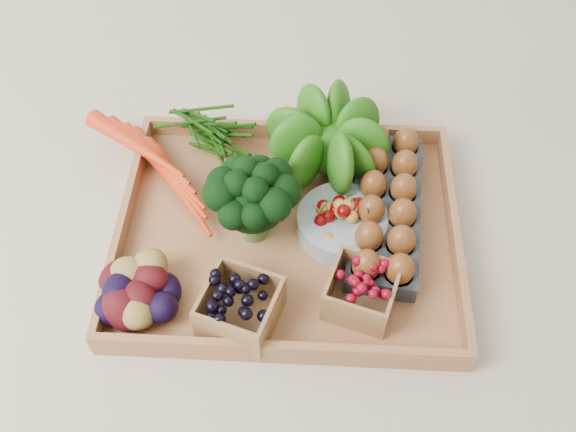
{
  "coord_description": "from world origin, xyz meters",
  "views": [
    {
      "loc": [
        0.03,
        -0.62,
        0.87
      ],
      "look_at": [
        0.0,
        0.0,
        0.06
      ],
      "focal_mm": 40.0,
      "sensor_mm": 36.0,
      "label": 1
    }
  ],
  "objects_px": {
    "broccoli": "(253,212)",
    "egg_carton": "(385,211)",
    "cherry_bowl": "(342,224)",
    "tray": "(288,235)"
  },
  "relations": [
    {
      "from": "cherry_bowl",
      "to": "egg_carton",
      "type": "bearing_deg",
      "value": 22.93
    },
    {
      "from": "cherry_bowl",
      "to": "broccoli",
      "type": "bearing_deg",
      "value": -175.46
    },
    {
      "from": "cherry_bowl",
      "to": "egg_carton",
      "type": "relative_size",
      "value": 0.47
    },
    {
      "from": "broccoli",
      "to": "egg_carton",
      "type": "height_order",
      "value": "broccoli"
    },
    {
      "from": "broccoli",
      "to": "egg_carton",
      "type": "bearing_deg",
      "value": 11.01
    },
    {
      "from": "broccoli",
      "to": "cherry_bowl",
      "type": "xyz_separation_m",
      "value": [
        0.14,
        0.01,
        -0.04
      ]
    },
    {
      "from": "tray",
      "to": "broccoli",
      "type": "relative_size",
      "value": 3.83
    },
    {
      "from": "tray",
      "to": "broccoli",
      "type": "xyz_separation_m",
      "value": [
        -0.06,
        -0.0,
        0.06
      ]
    },
    {
      "from": "broccoli",
      "to": "cherry_bowl",
      "type": "bearing_deg",
      "value": 4.54
    },
    {
      "from": "broccoli",
      "to": "egg_carton",
      "type": "xyz_separation_m",
      "value": [
        0.21,
        0.04,
        -0.04
      ]
    }
  ]
}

